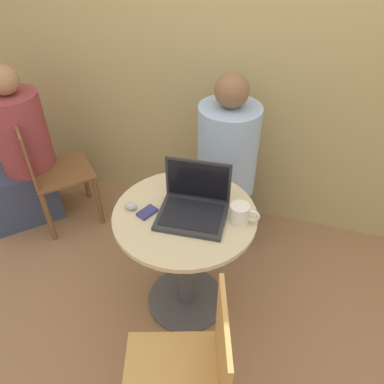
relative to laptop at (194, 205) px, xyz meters
The scene contains 11 objects.
ground_plane 0.78m from the laptop, 156.53° to the right, with size 12.00×12.00×0.00m, color #9E704C.
back_wall 1.08m from the laptop, 92.49° to the left, with size 7.00×0.05×2.60m.
round_table 0.28m from the laptop, 156.53° to the right, with size 0.72×0.72×0.73m.
laptop is the anchor object (origin of this frame).
cell_phone 0.23m from the laptop, 160.72° to the right, with size 0.09×0.11×0.02m.
computer_mouse 0.32m from the laptop, 167.12° to the right, with size 0.06×0.04×0.04m.
coffee_cup 0.23m from the laptop, ahead, with size 0.15×0.09×0.09m.
chair_empty 0.75m from the laptop, 74.61° to the right, with size 0.50×0.50×0.87m.
person_seated 0.73m from the laptop, 88.16° to the left, with size 0.44×0.61×1.21m.
chair_background 1.27m from the laptop, 160.64° to the left, with size 0.57×0.57×0.84m.
person_background 1.49m from the laptop, 163.69° to the left, with size 0.59×0.59×1.16m.
Camera 1 is at (0.44, -1.31, 1.97)m, focal length 35.00 mm.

